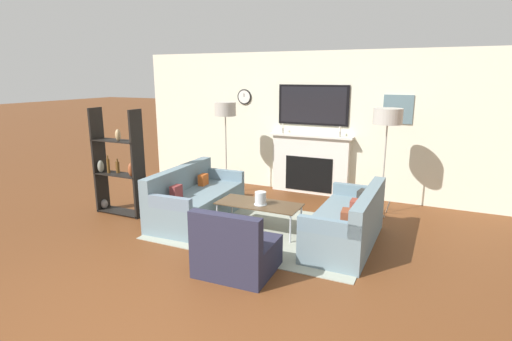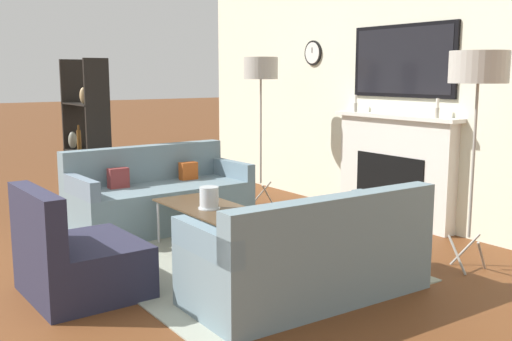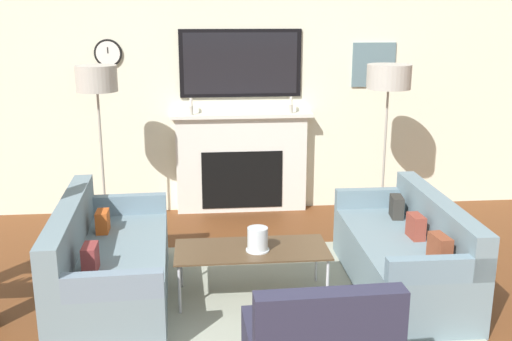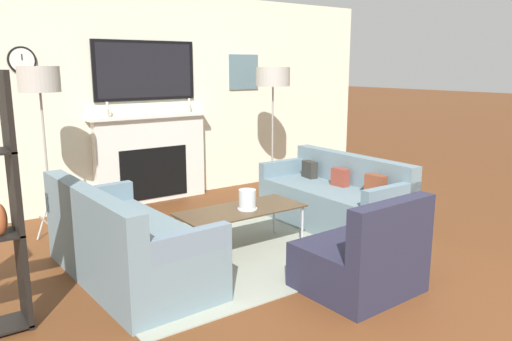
{
  "view_description": "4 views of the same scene",
  "coord_description": "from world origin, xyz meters",
  "px_view_note": "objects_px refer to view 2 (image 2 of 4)",
  "views": [
    {
      "loc": [
        2.23,
        -2.59,
        2.26
      ],
      "look_at": [
        -0.29,
        2.85,
        0.82
      ],
      "focal_mm": 28.0,
      "sensor_mm": 36.0,
      "label": 1
    },
    {
      "loc": [
        4.33,
        -0.09,
        1.58
      ],
      "look_at": [
        0.06,
        2.87,
        0.74
      ],
      "focal_mm": 42.0,
      "sensor_mm": 36.0,
      "label": 2
    },
    {
      "loc": [
        -0.47,
        -1.98,
        2.29
      ],
      "look_at": [
        -0.01,
        2.85,
        0.98
      ],
      "focal_mm": 42.0,
      "sensor_mm": 36.0,
      "label": 3
    },
    {
      "loc": [
        -2.65,
        -1.32,
        1.77
      ],
      "look_at": [
        0.29,
        2.77,
        0.71
      ],
      "focal_mm": 35.0,
      "sensor_mm": 36.0,
      "label": 4
    }
  ],
  "objects_px": {
    "floor_lamp_right": "(479,70)",
    "shelf_unit": "(85,141)",
    "hurricane_candle": "(209,199)",
    "couch_right": "(311,258)",
    "armchair": "(77,260)",
    "coffee_table": "(211,210)",
    "floor_lamp_left": "(261,71)",
    "couch_left": "(159,199)"
  },
  "relations": [
    {
      "from": "couch_right",
      "to": "hurricane_candle",
      "type": "bearing_deg",
      "value": -175.84
    },
    {
      "from": "couch_left",
      "to": "coffee_table",
      "type": "height_order",
      "value": "couch_left"
    },
    {
      "from": "shelf_unit",
      "to": "coffee_table",
      "type": "bearing_deg",
      "value": 6.13
    },
    {
      "from": "couch_left",
      "to": "shelf_unit",
      "type": "height_order",
      "value": "shelf_unit"
    },
    {
      "from": "couch_right",
      "to": "floor_lamp_right",
      "type": "relative_size",
      "value": 1.0
    },
    {
      "from": "hurricane_candle",
      "to": "floor_lamp_left",
      "type": "relative_size",
      "value": 0.11
    },
    {
      "from": "floor_lamp_left",
      "to": "coffee_table",
      "type": "bearing_deg",
      "value": -47.49
    },
    {
      "from": "armchair",
      "to": "coffee_table",
      "type": "distance_m",
      "value": 1.33
    },
    {
      "from": "couch_left",
      "to": "shelf_unit",
      "type": "bearing_deg",
      "value": -166.47
    },
    {
      "from": "hurricane_candle",
      "to": "shelf_unit",
      "type": "xyz_separation_m",
      "value": [
        -2.47,
        -0.22,
        0.29
      ]
    },
    {
      "from": "floor_lamp_right",
      "to": "shelf_unit",
      "type": "height_order",
      "value": "floor_lamp_right"
    },
    {
      "from": "floor_lamp_right",
      "to": "hurricane_candle",
      "type": "bearing_deg",
      "value": -134.01
    },
    {
      "from": "couch_left",
      "to": "floor_lamp_right",
      "type": "height_order",
      "value": "floor_lamp_right"
    },
    {
      "from": "floor_lamp_right",
      "to": "coffee_table",
      "type": "bearing_deg",
      "value": -135.63
    },
    {
      "from": "couch_left",
      "to": "coffee_table",
      "type": "xyz_separation_m",
      "value": [
        1.14,
        -0.05,
        0.11
      ]
    },
    {
      "from": "floor_lamp_right",
      "to": "shelf_unit",
      "type": "distance_m",
      "value": 4.42
    },
    {
      "from": "couch_left",
      "to": "shelf_unit",
      "type": "xyz_separation_m",
      "value": [
        -1.28,
        -0.31,
        0.51
      ]
    },
    {
      "from": "hurricane_candle",
      "to": "floor_lamp_right",
      "type": "xyz_separation_m",
      "value": [
        1.5,
        1.55,
        1.1
      ]
    },
    {
      "from": "couch_right",
      "to": "armchair",
      "type": "distance_m",
      "value": 1.68
    },
    {
      "from": "armchair",
      "to": "floor_lamp_right",
      "type": "distance_m",
      "value": 3.35
    },
    {
      "from": "coffee_table",
      "to": "shelf_unit",
      "type": "bearing_deg",
      "value": -173.87
    },
    {
      "from": "armchair",
      "to": "floor_lamp_right",
      "type": "height_order",
      "value": "floor_lamp_right"
    },
    {
      "from": "couch_right",
      "to": "coffee_table",
      "type": "xyz_separation_m",
      "value": [
        -1.3,
        -0.05,
        0.11
      ]
    },
    {
      "from": "hurricane_candle",
      "to": "couch_right",
      "type": "bearing_deg",
      "value": 4.16
    },
    {
      "from": "couch_left",
      "to": "armchair",
      "type": "xyz_separation_m",
      "value": [
        1.44,
        -1.34,
        -0.04
      ]
    },
    {
      "from": "floor_lamp_left",
      "to": "couch_left",
      "type": "bearing_deg",
      "value": -80.74
    },
    {
      "from": "shelf_unit",
      "to": "armchair",
      "type": "bearing_deg",
      "value": -20.7
    },
    {
      "from": "couch_right",
      "to": "armchair",
      "type": "height_order",
      "value": "armchair"
    },
    {
      "from": "floor_lamp_left",
      "to": "floor_lamp_right",
      "type": "relative_size",
      "value": 1.01
    },
    {
      "from": "couch_right",
      "to": "armchair",
      "type": "bearing_deg",
      "value": -127.02
    },
    {
      "from": "floor_lamp_right",
      "to": "armchair",
      "type": "bearing_deg",
      "value": -114.11
    },
    {
      "from": "couch_left",
      "to": "floor_lamp_left",
      "type": "height_order",
      "value": "floor_lamp_left"
    },
    {
      "from": "coffee_table",
      "to": "floor_lamp_right",
      "type": "height_order",
      "value": "floor_lamp_right"
    },
    {
      "from": "hurricane_candle",
      "to": "shelf_unit",
      "type": "bearing_deg",
      "value": -174.95
    },
    {
      "from": "floor_lamp_right",
      "to": "couch_right",
      "type": "bearing_deg",
      "value": -99.47
    },
    {
      "from": "couch_right",
      "to": "coffee_table",
      "type": "distance_m",
      "value": 1.3
    },
    {
      "from": "coffee_table",
      "to": "floor_lamp_left",
      "type": "relative_size",
      "value": 0.7
    },
    {
      "from": "hurricane_candle",
      "to": "coffee_table",
      "type": "bearing_deg",
      "value": 136.27
    },
    {
      "from": "floor_lamp_left",
      "to": "floor_lamp_right",
      "type": "xyz_separation_m",
      "value": [
        2.93,
        0.0,
        -0.01
      ]
    },
    {
      "from": "couch_left",
      "to": "hurricane_candle",
      "type": "xyz_separation_m",
      "value": [
        1.19,
        -0.09,
        0.22
      ]
    },
    {
      "from": "couch_right",
      "to": "floor_lamp_left",
      "type": "xyz_separation_m",
      "value": [
        -2.68,
        1.46,
        1.32
      ]
    },
    {
      "from": "couch_right",
      "to": "armchair",
      "type": "relative_size",
      "value": 2.01
    }
  ]
}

